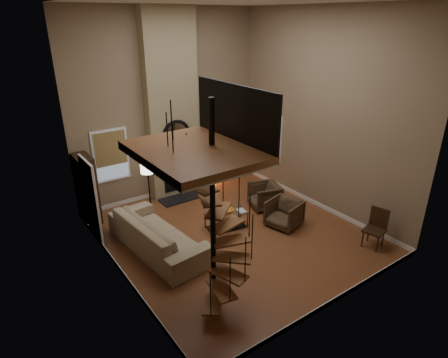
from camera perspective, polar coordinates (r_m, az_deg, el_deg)
ground at (r=9.97m, az=1.34°, el=-8.19°), size 6.00×6.50×0.01m
back_wall at (r=11.54m, az=-8.34°, el=10.78°), size 6.00×0.02×5.50m
front_wall at (r=6.68m, az=18.37°, el=0.57°), size 6.00×0.02×5.50m
left_wall at (r=7.54m, az=-17.16°, el=3.27°), size 0.02×6.50×5.50m
right_wall at (r=10.86m, az=14.50°, el=9.51°), size 0.02×6.50×5.50m
ceiling at (r=8.52m, az=1.72°, el=25.27°), size 6.00×6.50×0.01m
baseboard_back at (r=12.39m, az=-7.60°, el=-1.47°), size 6.00×0.02×0.12m
baseboard_front at (r=8.07m, az=15.82°, el=-17.34°), size 6.00×0.02×0.12m
baseboard_left at (r=8.79m, az=-15.00°, el=-13.42°), size 0.02×6.50×0.12m
baseboard_right at (r=11.75m, az=13.17°, el=-3.32°), size 0.02×6.50×0.12m
chimney_breast at (r=11.38m, az=-7.89°, el=10.62°), size 1.60×0.38×5.50m
hearth at (r=11.87m, az=-6.06°, el=-2.75°), size 1.50×0.60×0.04m
firebox at (r=11.88m, az=-6.86°, el=0.05°), size 0.95×0.02×0.72m
mantel at (r=11.59m, az=-6.81°, el=2.65°), size 1.70×0.18×0.06m
mirror_frame at (r=11.39m, az=-7.14°, el=6.51°), size 0.94×0.10×0.94m
mirror_disc at (r=11.40m, az=-7.17°, el=6.52°), size 0.80×0.01×0.80m
vase_left at (r=11.34m, az=-9.38°, el=2.86°), size 0.24×0.24×0.25m
vase_right at (r=11.86m, az=-4.39°, el=3.92°), size 0.20×0.20×0.21m
window_back at (r=11.12m, az=-16.64°, el=3.51°), size 1.02×0.06×1.52m
window_right at (r=12.47m, az=6.98°, el=6.44°), size 0.06×1.02×1.52m
entry_door at (r=9.80m, az=-19.23°, el=-3.18°), size 0.10×1.05×2.16m
loft at (r=6.19m, az=-3.73°, el=4.76°), size 1.70×2.20×1.09m
spiral_stair at (r=6.92m, az=-1.60°, el=-6.30°), size 1.47×1.47×4.06m
hutch at (r=10.78m, az=-19.90°, el=-1.41°), size 0.39×0.84×1.87m
sofa at (r=9.31m, az=-10.03°, el=-8.16°), size 1.44×3.07×0.87m
armchair_near at (r=11.20m, az=6.48°, el=-2.51°), size 1.02×1.01×0.75m
armchair_far at (r=10.34m, az=9.24°, el=-4.99°), size 1.00×0.99×0.76m
coffee_table at (r=10.07m, az=0.38°, el=-5.94°), size 1.19×0.75×0.43m
bowl at (r=10.00m, az=0.21°, el=-4.76°), size 0.42×0.42×0.10m
book at (r=10.06m, az=2.51°, el=-4.82°), size 0.23×0.29×0.03m
floor_lamp at (r=10.21m, az=-11.39°, el=1.04°), size 0.37×0.37×1.70m
accent_lamp at (r=12.68m, az=-1.57°, el=0.28°), size 0.14×0.14×0.50m
side_chair at (r=9.94m, az=21.89°, el=-6.60°), size 0.55×0.55×0.98m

